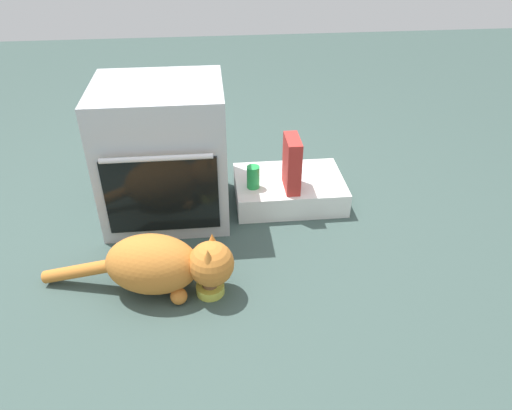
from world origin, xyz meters
name	(u,v)px	position (x,y,z in m)	size (l,w,h in m)	color
ground	(186,268)	(0.00, 0.00, 0.00)	(8.00, 8.00, 0.00)	#384C47
oven	(164,153)	(-0.09, 0.47, 0.34)	(0.60, 0.56, 0.69)	#B7BABF
pantry_cabinet	(289,189)	(0.55, 0.51, 0.07)	(0.58, 0.41, 0.13)	white
food_bowl	(210,288)	(0.11, -0.17, 0.02)	(0.12, 0.12, 0.07)	#D1D14C
cat	(164,264)	(-0.08, -0.13, 0.14)	(0.82, 0.32, 0.27)	#C6752D
soda_can	(253,177)	(0.35, 0.45, 0.19)	(0.07, 0.07, 0.12)	green
cereal_box	(292,164)	(0.54, 0.43, 0.27)	(0.07, 0.18, 0.28)	#B72D28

